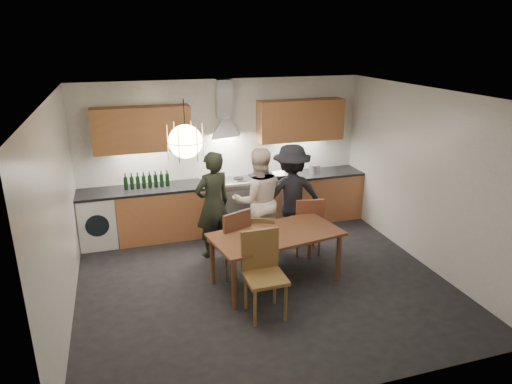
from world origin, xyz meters
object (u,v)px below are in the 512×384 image
object	(u,v)px
person_left	(213,205)
mixing_bowl	(281,175)
chair_front	(263,267)
wine_bottles	(147,180)
person_mid	(258,201)
stock_pot	(314,169)
dining_table	(276,239)
chair_back_left	(232,238)
person_right	(291,195)

from	to	relation	value
person_left	mixing_bowl	world-z (taller)	person_left
chair_front	wine_bottles	bearing A→B (deg)	112.79
chair_front	wine_bottles	world-z (taller)	wine_bottles
person_mid	stock_pot	world-z (taller)	person_mid
dining_table	mixing_bowl	size ratio (longest dim) A/B	5.60
mixing_bowl	stock_pot	xyz separation A→B (m)	(0.69, 0.10, 0.03)
dining_table	mixing_bowl	xyz separation A→B (m)	(0.77, 1.91, 0.29)
dining_table	wine_bottles	distance (m)	2.57
dining_table	chair_back_left	size ratio (longest dim) A/B	1.87
chair_front	wine_bottles	distance (m)	2.92
person_mid	stock_pot	size ratio (longest dim) A/B	8.11
stock_pot	wine_bottles	size ratio (longest dim) A/B	0.28
person_left	mixing_bowl	bearing A→B (deg)	-169.48
person_right	wine_bottles	bearing A→B (deg)	-17.26
chair_front	person_mid	distance (m)	1.74
person_left	stock_pot	world-z (taller)	person_left
chair_back_left	mixing_bowl	xyz separation A→B (m)	(1.29, 1.54, 0.37)
chair_front	mixing_bowl	world-z (taller)	chair_front
person_mid	person_right	bearing A→B (deg)	-168.22
dining_table	chair_back_left	distance (m)	0.64
chair_back_left	chair_front	world-z (taller)	chair_front
stock_pot	wine_bottles	distance (m)	3.00
person_right	stock_pot	size ratio (longest dim) A/B	8.06
person_mid	chair_front	bearing A→B (deg)	76.68
wine_bottles	chair_front	bearing A→B (deg)	-66.52
dining_table	person_left	distance (m)	1.28
wine_bottles	mixing_bowl	bearing A→B (deg)	-2.85
chair_back_left	dining_table	bearing A→B (deg)	122.25
chair_back_left	wine_bottles	world-z (taller)	wine_bottles
dining_table	wine_bottles	world-z (taller)	wine_bottles
chair_back_left	person_mid	xyz separation A→B (m)	(0.59, 0.67, 0.27)
chair_back_left	stock_pot	world-z (taller)	stock_pot
dining_table	chair_front	distance (m)	0.74
dining_table	chair_front	xyz separation A→B (m)	(-0.40, -0.63, -0.05)
dining_table	wine_bottles	size ratio (longest dim) A/B	2.56
person_left	wine_bottles	bearing A→B (deg)	-65.41
dining_table	person_mid	world-z (taller)	person_mid
dining_table	person_right	distance (m)	1.33
dining_table	chair_back_left	bearing A→B (deg)	134.90
dining_table	person_left	xyz separation A→B (m)	(-0.64, 1.09, 0.18)
person_mid	wine_bottles	xyz separation A→B (m)	(-1.61, 0.98, 0.19)
chair_front	mixing_bowl	size ratio (longest dim) A/B	3.16
dining_table	person_left	bearing A→B (deg)	110.54
chair_front	person_right	xyz separation A→B (m)	(1.06, 1.77, 0.23)
chair_back_left	wine_bottles	bearing A→B (deg)	-80.80
stock_pot	wine_bottles	bearing A→B (deg)	179.73
person_left	person_right	distance (m)	1.30
chair_back_left	person_left	world-z (taller)	person_left
mixing_bowl	stock_pot	bearing A→B (deg)	8.35
person_right	stock_pot	distance (m)	1.18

